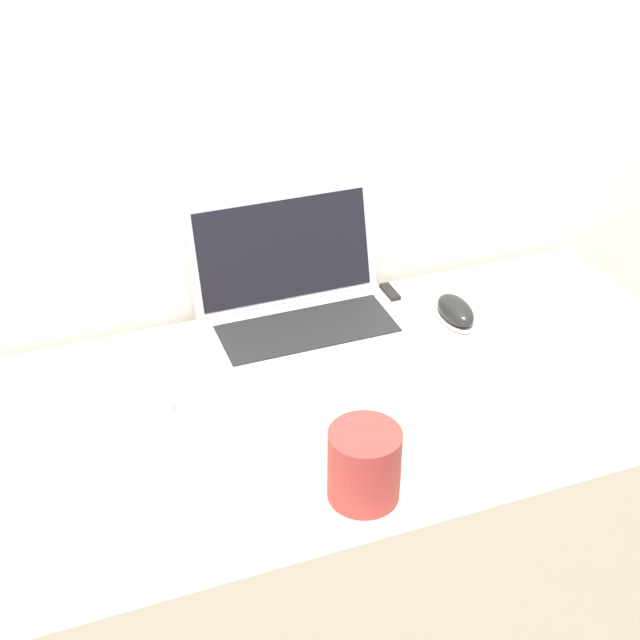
{
  "coord_description": "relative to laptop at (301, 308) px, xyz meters",
  "views": [
    {
      "loc": [
        -0.4,
        -0.77,
        1.67
      ],
      "look_at": [
        0.05,
        0.43,
        0.85
      ],
      "focal_mm": 50.0,
      "sensor_mm": 36.0,
      "label": 1
    }
  ],
  "objects": [
    {
      "name": "usb_stick",
      "position": [
        0.21,
        0.06,
        -0.04
      ],
      "size": [
        0.02,
        0.06,
        0.01
      ],
      "color": "black",
      "rests_on": "desk"
    },
    {
      "name": "external_keyboard",
      "position": [
        -0.45,
        -0.09,
        -0.04
      ],
      "size": [
        0.36,
        0.14,
        0.02
      ],
      "color": "silver",
      "rests_on": "desk"
    },
    {
      "name": "drink_cup",
      "position": [
        -0.06,
        -0.44,
        0.01
      ],
      "size": [
        0.1,
        0.1,
        0.11
      ],
      "color": "#9E332D",
      "rests_on": "desk"
    },
    {
      "name": "computer_mouse",
      "position": [
        0.28,
        -0.07,
        -0.03
      ],
      "size": [
        0.06,
        0.11,
        0.04
      ],
      "color": "#B2B2B7",
      "rests_on": "desk"
    },
    {
      "name": "laptop",
      "position": [
        0.0,
        0.0,
        0.0
      ],
      "size": [
        0.36,
        0.3,
        0.22
      ],
      "color": "#ADADB2",
      "rests_on": "desk"
    },
    {
      "name": "desk",
      "position": [
        -0.05,
        -0.21,
        -0.43
      ],
      "size": [
        1.4,
        0.62,
        0.77
      ],
      "color": "beige",
      "rests_on": "ground_plane"
    },
    {
      "name": "wall_back",
      "position": [
        -0.05,
        0.14,
        0.43
      ],
      "size": [
        7.0,
        0.04,
        2.5
      ],
      "color": "silver",
      "rests_on": "ground_plane"
    }
  ]
}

